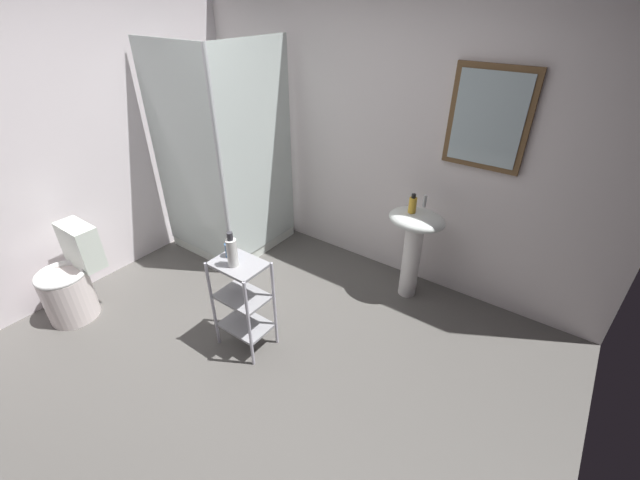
# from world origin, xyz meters

# --- Properties ---
(ground_plane) EXTENTS (4.20, 4.20, 0.02)m
(ground_plane) POSITION_xyz_m (0.00, 0.00, -0.01)
(ground_plane) COLOR #565350
(wall_back) EXTENTS (4.20, 0.14, 2.50)m
(wall_back) POSITION_xyz_m (0.01, 1.85, 1.25)
(wall_back) COLOR white
(wall_back) RESTS_ON ground_plane
(wall_left) EXTENTS (0.10, 4.20, 2.50)m
(wall_left) POSITION_xyz_m (-1.85, 0.00, 1.25)
(wall_left) COLOR white
(wall_left) RESTS_ON ground_plane
(shower_stall) EXTENTS (0.92, 0.92, 2.00)m
(shower_stall) POSITION_xyz_m (-1.20, 1.19, 0.46)
(shower_stall) COLOR white
(shower_stall) RESTS_ON ground_plane
(pedestal_sink) EXTENTS (0.46, 0.37, 0.81)m
(pedestal_sink) POSITION_xyz_m (0.62, 1.52, 0.58)
(pedestal_sink) COLOR white
(pedestal_sink) RESTS_ON ground_plane
(sink_faucet) EXTENTS (0.03, 0.03, 0.10)m
(sink_faucet) POSITION_xyz_m (0.62, 1.64, 0.86)
(sink_faucet) COLOR silver
(sink_faucet) RESTS_ON pedestal_sink
(toilet) EXTENTS (0.37, 0.49, 0.76)m
(toilet) POSITION_xyz_m (-1.48, -0.30, 0.31)
(toilet) COLOR white
(toilet) RESTS_ON ground_plane
(storage_cart) EXTENTS (0.38, 0.28, 0.74)m
(storage_cart) POSITION_xyz_m (-0.10, 0.26, 0.44)
(storage_cart) COLOR silver
(storage_cart) RESTS_ON ground_plane
(hand_soap_bottle) EXTENTS (0.06, 0.06, 0.16)m
(hand_soap_bottle) POSITION_xyz_m (0.58, 1.49, 0.88)
(hand_soap_bottle) COLOR gold
(hand_soap_bottle) RESTS_ON pedestal_sink
(lotion_bottle_white) EXTENTS (0.07, 0.07, 0.25)m
(lotion_bottle_white) POSITION_xyz_m (-0.11, 0.22, 0.85)
(lotion_bottle_white) COLOR white
(lotion_bottle_white) RESTS_ON storage_cart
(rinse_cup) EXTENTS (0.06, 0.06, 0.10)m
(rinse_cup) POSITION_xyz_m (-0.21, 0.29, 0.79)
(rinse_cup) COLOR #3870B2
(rinse_cup) RESTS_ON storage_cart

